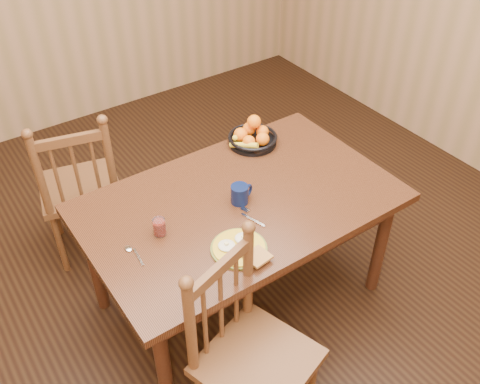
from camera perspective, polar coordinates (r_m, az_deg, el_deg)
room at (r=2.40m, az=0.00°, el=10.22°), size 4.52×5.02×2.72m
dining_table at (r=2.80m, az=0.00°, el=-2.14°), size 1.60×1.00×0.75m
chair_far at (r=3.36m, az=-16.68°, el=0.38°), size 0.56×0.54×1.03m
chair_near at (r=2.43m, az=1.04°, el=-16.88°), size 0.57×0.56×1.02m
breakfast_plate at (r=2.47m, az=-0.01°, el=-6.01°), size 0.26×0.29×0.04m
fork at (r=2.64m, az=1.11°, el=-2.62°), size 0.06×0.18×0.00m
spoon at (r=2.51m, az=-11.48°, el=-6.22°), size 0.04×0.16×0.01m
coffee_mug at (r=2.70m, az=0.04°, el=-0.18°), size 0.13×0.09×0.10m
juice_glass at (r=2.55m, az=-8.59°, el=-3.74°), size 0.06×0.06×0.09m
fruit_bowl at (r=3.13m, az=1.32°, el=5.94°), size 0.29×0.29×0.17m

